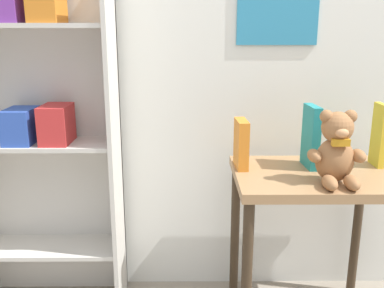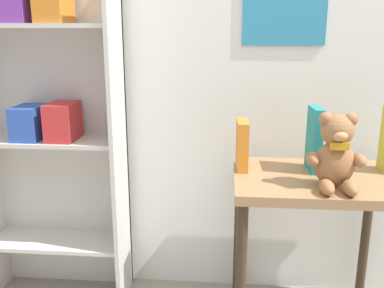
{
  "view_description": "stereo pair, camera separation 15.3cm",
  "coord_description": "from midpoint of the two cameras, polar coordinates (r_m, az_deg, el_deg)",
  "views": [
    {
      "loc": [
        -0.29,
        -0.51,
        1.21
      ],
      "look_at": [
        -0.28,
        1.12,
        0.78
      ],
      "focal_mm": 40.0,
      "sensor_mm": 36.0,
      "label": 1
    },
    {
      "loc": [
        -0.13,
        -0.51,
        1.21
      ],
      "look_at": [
        -0.28,
        1.12,
        0.78
      ],
      "focal_mm": 40.0,
      "sensor_mm": 36.0,
      "label": 2
    }
  ],
  "objects": [
    {
      "name": "teddy_bear",
      "position": [
        1.59,
        16.12,
        -0.86
      ],
      "size": [
        0.2,
        0.19,
        0.27
      ],
      "color": "#99663D",
      "rests_on": "display_table"
    },
    {
      "name": "display_table",
      "position": [
        1.76,
        13.3,
        -7.24
      ],
      "size": [
        0.62,
        0.47,
        0.67
      ],
      "color": "#9E754C",
      "rests_on": "ground_plane"
    },
    {
      "name": "wall_back",
      "position": [
        1.92,
        6.12,
        15.98
      ],
      "size": [
        4.8,
        0.07,
        2.5
      ],
      "color": "silver",
      "rests_on": "ground_plane"
    },
    {
      "name": "book_standing_yellow",
      "position": [
        1.86,
        21.52,
        1.09
      ],
      "size": [
        0.02,
        0.1,
        0.26
      ],
      "primitive_type": "cube",
      "rotation": [
        0.0,
        0.0,
        -0.0
      ],
      "color": "gold",
      "rests_on": "display_table"
    },
    {
      "name": "book_standing_orange",
      "position": [
        1.72,
        4.05,
        -0.0
      ],
      "size": [
        0.05,
        0.14,
        0.19
      ],
      "primitive_type": "cube",
      "rotation": [
        0.0,
        0.0,
        0.05
      ],
      "color": "orange",
      "rests_on": "display_table"
    },
    {
      "name": "book_standing_teal",
      "position": [
        1.76,
        13.19,
        0.94
      ],
      "size": [
        0.04,
        0.14,
        0.25
      ],
      "primitive_type": "cube",
      "rotation": [
        0.0,
        0.0,
        0.05
      ],
      "color": "teal",
      "rests_on": "display_table"
    },
    {
      "name": "bookshelf_side",
      "position": [
        1.94,
        -21.42,
        2.71
      ],
      "size": [
        0.63,
        0.24,
        1.5
      ],
      "color": "beige",
      "rests_on": "ground_plane"
    }
  ]
}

